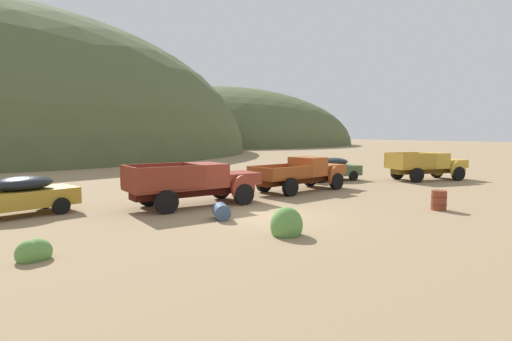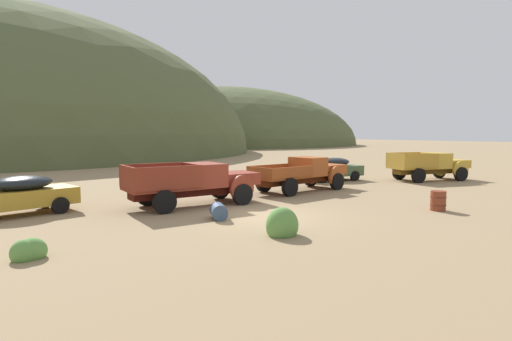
{
  "view_description": "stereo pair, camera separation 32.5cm",
  "coord_description": "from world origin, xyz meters",
  "px_view_note": "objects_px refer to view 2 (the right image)",
  "views": [
    {
      "loc": [
        -8.89,
        -13.12,
        3.25
      ],
      "look_at": [
        3.23,
        5.87,
        1.18
      ],
      "focal_mm": 28.63,
      "sensor_mm": 36.0,
      "label": 1
    },
    {
      "loc": [
        -8.62,
        -13.3,
        3.25
      ],
      "look_at": [
        3.23,
        5.87,
        1.18
      ],
      "focal_mm": 28.63,
      "sensor_mm": 36.0,
      "label": 2
    }
  ],
  "objects_px": {
    "oil_drum_tipped": "(219,211)",
    "truck_rust_red": "(202,183)",
    "truck_oxide_orange": "(307,173)",
    "car_weathered_green": "(330,169)",
    "oil_drum_by_truck": "(438,201)",
    "truck_faded_yellow": "(434,166)",
    "car_mustard": "(11,196)"
  },
  "relations": [
    {
      "from": "oil_drum_tipped",
      "to": "truck_rust_red",
      "type": "bearing_deg",
      "value": 76.37
    },
    {
      "from": "truck_rust_red",
      "to": "truck_oxide_orange",
      "type": "xyz_separation_m",
      "value": [
        7.02,
        1.21,
        -0.02
      ]
    },
    {
      "from": "car_weathered_green",
      "to": "oil_drum_by_truck",
      "type": "height_order",
      "value": "car_weathered_green"
    },
    {
      "from": "oil_drum_by_truck",
      "to": "truck_faded_yellow",
      "type": "bearing_deg",
      "value": 35.68
    },
    {
      "from": "car_weathered_green",
      "to": "oil_drum_by_truck",
      "type": "distance_m",
      "value": 11.11
    },
    {
      "from": "car_mustard",
      "to": "oil_drum_tipped",
      "type": "distance_m",
      "value": 8.2
    },
    {
      "from": "car_weathered_green",
      "to": "car_mustard",
      "type": "bearing_deg",
      "value": 13.24
    },
    {
      "from": "car_mustard",
      "to": "oil_drum_by_truck",
      "type": "relative_size",
      "value": 5.9
    },
    {
      "from": "truck_rust_red",
      "to": "truck_faded_yellow",
      "type": "xyz_separation_m",
      "value": [
        17.65,
        0.52,
        -0.01
      ]
    },
    {
      "from": "truck_rust_red",
      "to": "oil_drum_by_truck",
      "type": "relative_size",
      "value": 7.31
    },
    {
      "from": "oil_drum_tipped",
      "to": "car_weathered_green",
      "type": "bearing_deg",
      "value": 30.88
    },
    {
      "from": "truck_rust_red",
      "to": "oil_drum_tipped",
      "type": "distance_m",
      "value": 3.38
    },
    {
      "from": "truck_faded_yellow",
      "to": "oil_drum_by_truck",
      "type": "xyz_separation_m",
      "value": [
        -9.81,
        -7.04,
        -0.59
      ]
    },
    {
      "from": "car_weathered_green",
      "to": "oil_drum_tipped",
      "type": "bearing_deg",
      "value": 36.61
    },
    {
      "from": "oil_drum_tipped",
      "to": "car_mustard",
      "type": "bearing_deg",
      "value": 144.47
    },
    {
      "from": "oil_drum_tipped",
      "to": "truck_faded_yellow",
      "type": "bearing_deg",
      "value": 11.44
    },
    {
      "from": "truck_rust_red",
      "to": "truck_faded_yellow",
      "type": "bearing_deg",
      "value": -0.12
    },
    {
      "from": "truck_oxide_orange",
      "to": "oil_drum_by_truck",
      "type": "relative_size",
      "value": 7.72
    },
    {
      "from": "truck_oxide_orange",
      "to": "oil_drum_by_truck",
      "type": "distance_m",
      "value": 7.8
    },
    {
      "from": "car_weathered_green",
      "to": "truck_faded_yellow",
      "type": "relative_size",
      "value": 0.78
    },
    {
      "from": "car_mustard",
      "to": "car_weathered_green",
      "type": "height_order",
      "value": "same"
    },
    {
      "from": "truck_rust_red",
      "to": "car_mustard",
      "type": "bearing_deg",
      "value": 166.45
    },
    {
      "from": "oil_drum_by_truck",
      "to": "car_weathered_green",
      "type": "bearing_deg",
      "value": 71.8
    },
    {
      "from": "car_mustard",
      "to": "truck_rust_red",
      "type": "distance_m",
      "value": 7.6
    },
    {
      "from": "car_mustard",
      "to": "truck_rust_red",
      "type": "xyz_separation_m",
      "value": [
        7.44,
        -1.55,
        0.2
      ]
    },
    {
      "from": "car_weathered_green",
      "to": "truck_faded_yellow",
      "type": "xyz_separation_m",
      "value": [
        6.34,
        -3.5,
        0.19
      ]
    },
    {
      "from": "car_mustard",
      "to": "truck_oxide_orange",
      "type": "relative_size",
      "value": 0.77
    },
    {
      "from": "car_mustard",
      "to": "truck_rust_red",
      "type": "bearing_deg",
      "value": 153.39
    },
    {
      "from": "car_mustard",
      "to": "truck_oxide_orange",
      "type": "height_order",
      "value": "truck_oxide_orange"
    },
    {
      "from": "car_mustard",
      "to": "oil_drum_tipped",
      "type": "bearing_deg",
      "value": 129.61
    },
    {
      "from": "car_mustard",
      "to": "truck_faded_yellow",
      "type": "xyz_separation_m",
      "value": [
        25.1,
        -1.03,
        0.19
      ]
    },
    {
      "from": "truck_oxide_orange",
      "to": "oil_drum_tipped",
      "type": "xyz_separation_m",
      "value": [
        -7.79,
        -4.42,
        -0.69
      ]
    }
  ]
}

